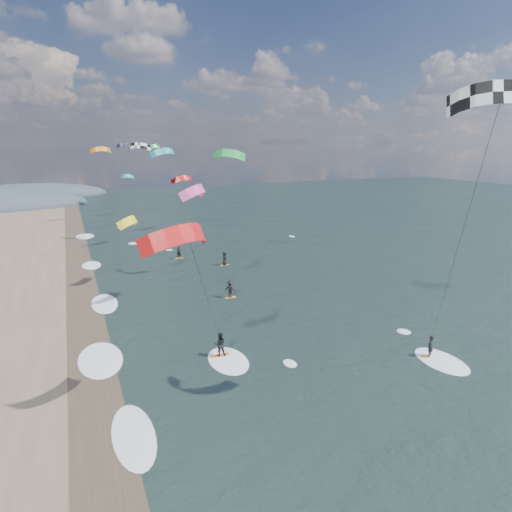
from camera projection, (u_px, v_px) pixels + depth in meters
name	position (u px, v px, depth m)	size (l,w,h in m)	color
ground	(375.00, 454.00, 20.49)	(260.00, 260.00, 0.00)	black
wet_sand_strip	(96.00, 400.00, 24.71)	(3.00, 240.00, 0.00)	#382D23
kitesurfer_near_a	(484.00, 173.00, 20.97)	(7.65, 9.02, 17.46)	orange
kitesurfer_near_b	(202.00, 280.00, 23.28)	(7.15, 8.85, 11.48)	orange
far_kitesurfers	(219.00, 272.00, 46.38)	(5.43, 16.94, 1.73)	orange
bg_kite_field	(152.00, 161.00, 64.29)	(15.36, 70.05, 8.24)	green
shoreline_surf	(110.00, 359.00, 29.39)	(2.40, 79.40, 0.11)	white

